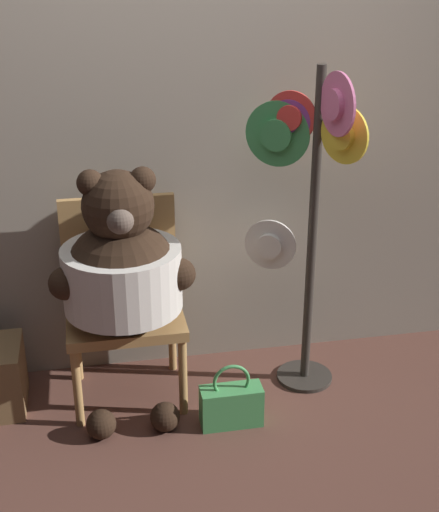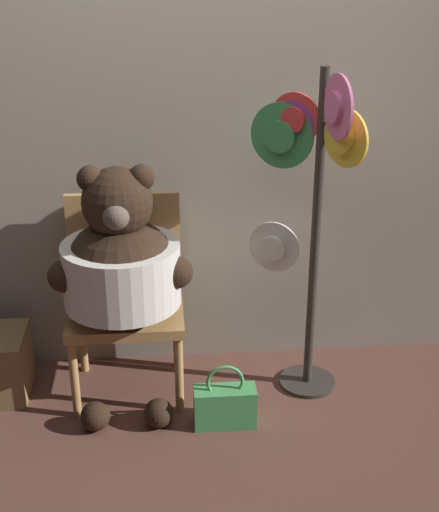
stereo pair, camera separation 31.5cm
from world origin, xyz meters
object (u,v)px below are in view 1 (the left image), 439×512
Objects in this scene: chair at (123,294)px; handbag_on_ground at (231,404)px; hat_display_rack at (304,193)px; teddy_bear at (122,271)px.

chair is 0.72m from handbag_on_ground.
hat_display_rack is (0.83, -0.10, 0.48)m from chair.
hat_display_rack is at bearing 3.88° from teddy_bear.
teddy_bear is at bearing 151.45° from handbag_on_ground.
teddy_bear is at bearing -176.12° from hat_display_rack.
teddy_bear is (-0.00, -0.16, 0.19)m from chair.
teddy_bear is 0.75× the size of hat_display_rack.
hat_display_rack is 1.02m from handbag_on_ground.
handbag_on_ground is at bearing -142.55° from hat_display_rack.
teddy_bear reaches higher than chair.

